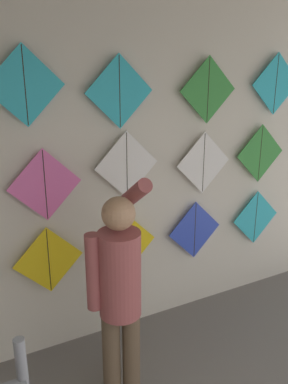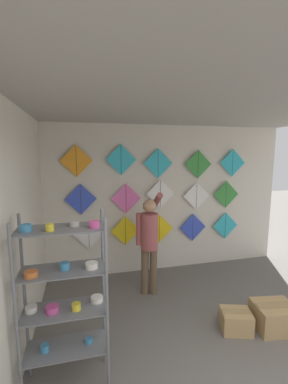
% 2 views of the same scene
% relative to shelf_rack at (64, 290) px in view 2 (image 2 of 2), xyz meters
% --- Properties ---
extents(back_panel, '(5.04, 0.06, 2.80)m').
position_rel_shelf_rack_xyz_m(back_panel, '(1.66, 2.29, 0.40)').
color(back_panel, beige).
rests_on(back_panel, ground).
extents(left_panel, '(0.06, 4.34, 2.80)m').
position_rel_shelf_rack_xyz_m(left_panel, '(-0.49, 0.49, 0.40)').
color(left_panel, beige).
rests_on(left_panel, ground).
extents(ceiling_slab, '(5.04, 4.34, 0.04)m').
position_rel_shelf_rack_xyz_m(ceiling_slab, '(1.66, 0.49, 1.82)').
color(ceiling_slab, '#A8A399').
extents(shelf_rack, '(0.80, 0.39, 1.73)m').
position_rel_shelf_rack_xyz_m(shelf_rack, '(0.00, 0.00, 0.00)').
color(shelf_rack, slate).
rests_on(shelf_rack, ground).
extents(shopkeeper, '(0.41, 0.54, 1.68)m').
position_rel_shelf_rack_xyz_m(shopkeeper, '(1.22, 1.43, -0.05)').
color(shopkeeper, brown).
rests_on(shopkeeper, ground).
extents(cardboard_box, '(0.57, 0.51, 0.34)m').
position_rel_shelf_rack_xyz_m(cardboard_box, '(2.59, 0.19, -0.83)').
color(cardboard_box, tan).
rests_on(cardboard_box, ground).
extents(cardboard_box_spare, '(0.45, 0.41, 0.27)m').
position_rel_shelf_rack_xyz_m(cardboard_box_spare, '(2.08, 0.28, -0.87)').
color(cardboard_box_spare, tan).
rests_on(cardboard_box_spare, ground).
extents(kite_0, '(0.55, 0.01, 0.55)m').
position_rel_shelf_rack_xyz_m(kite_0, '(0.30, 2.20, -0.17)').
color(kite_0, white).
extents(kite_1, '(0.55, 0.01, 0.55)m').
position_rel_shelf_rack_xyz_m(kite_1, '(0.97, 2.20, -0.15)').
color(kite_1, yellow).
extents(kite_2, '(0.55, 0.01, 0.55)m').
position_rel_shelf_rack_xyz_m(kite_2, '(1.63, 2.20, -0.16)').
color(kite_2, yellow).
extents(kite_3, '(0.55, 0.01, 0.55)m').
position_rel_shelf_rack_xyz_m(kite_3, '(2.33, 2.20, -0.18)').
color(kite_3, blue).
extents(kite_4, '(0.55, 0.01, 0.55)m').
position_rel_shelf_rack_xyz_m(kite_4, '(3.06, 2.20, -0.20)').
color(kite_4, '#28B2C6').
extents(kite_5, '(0.55, 0.01, 0.55)m').
position_rel_shelf_rack_xyz_m(kite_5, '(0.18, 2.20, 0.48)').
color(kite_5, blue).
extents(kite_6, '(0.55, 0.01, 0.55)m').
position_rel_shelf_rack_xyz_m(kite_6, '(0.99, 2.20, 0.46)').
color(kite_6, pink).
extents(kite_7, '(0.55, 0.01, 0.55)m').
position_rel_shelf_rack_xyz_m(kite_7, '(1.65, 2.20, 0.52)').
color(kite_7, white).
extents(kite_8, '(0.55, 0.01, 0.55)m').
position_rel_shelf_rack_xyz_m(kite_8, '(2.40, 2.20, 0.45)').
color(kite_8, white).
extents(kite_9, '(0.55, 0.01, 0.55)m').
position_rel_shelf_rack_xyz_m(kite_9, '(3.04, 2.20, 0.46)').
color(kite_9, '#338C38').
extents(kite_10, '(0.55, 0.01, 0.55)m').
position_rel_shelf_rack_xyz_m(kite_10, '(0.13, 2.20, 1.15)').
color(kite_10, orange).
extents(kite_11, '(0.55, 0.01, 0.55)m').
position_rel_shelf_rack_xyz_m(kite_11, '(0.91, 2.20, 1.17)').
color(kite_11, '#28B2C6').
extents(kite_12, '(0.55, 0.01, 0.55)m').
position_rel_shelf_rack_xyz_m(kite_12, '(1.60, 2.20, 1.10)').
color(kite_12, '#28B2C6').
extents(kite_13, '(0.55, 0.01, 0.55)m').
position_rel_shelf_rack_xyz_m(kite_13, '(2.41, 2.20, 1.07)').
color(kite_13, '#338C38').
extents(kite_14, '(0.55, 0.01, 0.55)m').
position_rel_shelf_rack_xyz_m(kite_14, '(3.16, 2.20, 1.09)').
color(kite_14, '#28B2C6').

